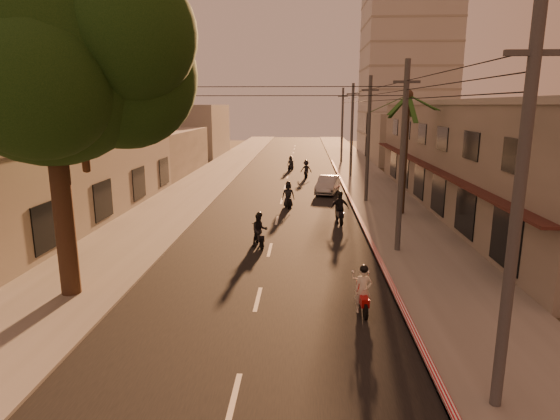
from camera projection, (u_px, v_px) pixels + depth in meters
The scene contains 21 objects.
ground at pixel (252, 324), 15.23m from camera, with size 160.00×160.00×0.00m, color #383023.
road at pixel (282, 201), 34.71m from camera, with size 10.00×140.00×0.02m, color black.
sidewalk_right at pixel (383, 201), 34.32m from camera, with size 5.00×140.00×0.12m, color slate.
sidewalk_left at pixel (182, 199), 35.08m from camera, with size 5.00×140.00×0.12m, color slate.
curb_stripe at pixel (358, 216), 29.56m from camera, with size 0.20×60.00×0.20m, color #AD1220.
shophouse_row at pixel (488, 156), 31.26m from camera, with size 8.80×34.20×7.30m.
left_building at pixel (52, 177), 29.01m from camera, with size 8.20×24.20×5.20m.
distant_tower at pixel (407, 54), 65.90m from camera, with size 12.10×12.10×28.00m.
broadleaf_tree at pixel (61, 60), 15.79m from camera, with size 9.60×8.70×12.10m.
palm_tree at pixel (408, 102), 28.84m from camera, with size 5.00×5.00×8.20m.
utility_poles at pixel (369, 111), 32.96m from camera, with size 1.20×48.26×9.00m.
filler_right at pixel (405, 138), 57.70m from camera, with size 8.00×14.00×6.00m, color gray.
filler_left_near at pixel (154, 152), 48.58m from camera, with size 8.00×14.00×4.40m, color gray.
filler_left_far at pixel (194, 130), 65.83m from camera, with size 8.00×14.00×7.00m, color gray.
scooter_red at pixel (363, 292), 15.97m from camera, with size 0.68×1.76×1.73m.
scooter_mid_a at pixel (259, 231), 23.42m from camera, with size 1.17×1.79×1.80m.
scooter_mid_b at pixel (340, 209), 28.10m from camera, with size 1.19×2.00×1.97m.
scooter_far_a at pixel (288, 196), 32.44m from camera, with size 0.93×1.89×1.86m.
scooter_far_b at pixel (306, 170), 45.56m from camera, with size 1.25×1.82×1.80m.
parked_car at pixel (328, 185), 37.68m from camera, with size 2.30×4.42×1.39m, color #9DA0A5.
scooter_far_c at pixel (291, 164), 50.81m from camera, with size 1.02×1.58×1.59m.
Camera 1 is at (1.65, -13.97, 6.99)m, focal length 30.00 mm.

